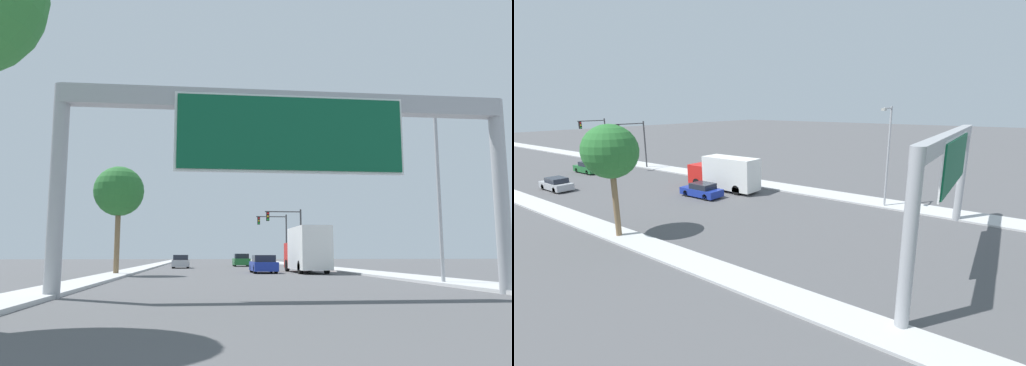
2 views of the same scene
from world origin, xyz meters
TOP-DOWN VIEW (x-y plane):
  - sidewalk_right at (9.50, 60.00)m, footprint 3.00×120.00m
  - sign_gantry at (0.00, 17.89)m, footprint 16.96×0.73m
  - car_far_left at (1.75, 61.28)m, footprint 1.88×4.37m
  - car_far_center at (1.75, 39.73)m, footprint 1.85×4.34m
  - car_far_right at (-5.25, 54.46)m, footprint 1.74×4.21m
  - truck_box_primary at (5.25, 39.75)m, footprint 2.30×8.61m
  - traffic_light_near_intersection at (7.19, 58.00)m, footprint 4.36×0.32m
  - traffic_light_mid_block at (7.24, 68.00)m, footprint 4.26×0.32m
  - palm_tree_background at (-9.10, 36.61)m, footprint 3.57×3.57m
  - street_lamp_right at (8.31, 23.78)m, footprint 2.47×0.28m

SIDE VIEW (x-z plane):
  - sidewalk_right at x=9.50m, z-range 0.00..0.15m
  - car_far_right at x=-5.25m, z-range -0.04..1.36m
  - car_far_center at x=1.75m, z-range -0.04..1.37m
  - car_far_left at x=1.75m, z-range -0.05..1.48m
  - truck_box_primary at x=5.25m, z-range 0.02..3.60m
  - traffic_light_near_intersection at x=7.19m, z-range 1.14..7.86m
  - traffic_light_mid_block at x=7.24m, z-range 1.15..8.02m
  - street_lamp_right at x=8.31m, z-range 0.77..9.59m
  - sign_gantry at x=0.00m, z-range 2.04..9.51m
  - palm_tree_background at x=-9.10m, z-range 2.03..9.78m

